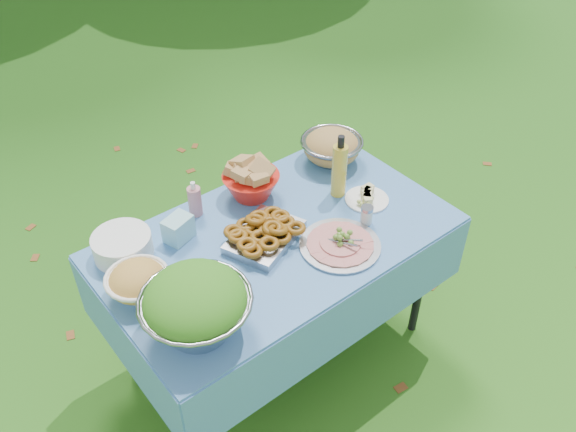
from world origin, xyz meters
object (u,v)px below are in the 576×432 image
object	(u,v)px
charcuterie_platter	(340,239)
oil_bottle	(339,166)
picnic_table	(278,297)
bread_bowl	(251,180)
salad_bowl	(196,306)
pasta_bowl_steel	(332,146)
plate_stack	(122,246)

from	to	relation	value
charcuterie_platter	oil_bottle	xyz separation A→B (m)	(0.23, 0.27, 0.11)
picnic_table	bread_bowl	size ratio (longest dim) A/B	5.65
salad_bowl	charcuterie_platter	world-z (taller)	salad_bowl
picnic_table	bread_bowl	xyz separation A→B (m)	(0.08, 0.29, 0.47)
bread_bowl	oil_bottle	xyz separation A→B (m)	(0.31, -0.23, 0.07)
charcuterie_platter	bread_bowl	bearing A→B (deg)	99.40
pasta_bowl_steel	oil_bottle	xyz separation A→B (m)	(-0.15, -0.22, 0.07)
pasta_bowl_steel	charcuterie_platter	world-z (taller)	pasta_bowl_steel
salad_bowl	charcuterie_platter	xyz separation A→B (m)	(0.68, 0.01, -0.09)
pasta_bowl_steel	oil_bottle	world-z (taller)	oil_bottle
bread_bowl	plate_stack	bearing A→B (deg)	179.28
plate_stack	oil_bottle	xyz separation A→B (m)	(0.94, -0.24, 0.10)
bread_bowl	pasta_bowl_steel	size ratio (longest dim) A/B	0.87
plate_stack	picnic_table	bearing A→B (deg)	-28.21
picnic_table	bread_bowl	distance (m)	0.55
bread_bowl	salad_bowl	bearing A→B (deg)	-139.62
charcuterie_platter	oil_bottle	world-z (taller)	oil_bottle
salad_bowl	bread_bowl	world-z (taller)	salad_bowl
pasta_bowl_steel	oil_bottle	bearing A→B (deg)	-125.05
charcuterie_platter	oil_bottle	size ratio (longest dim) A/B	1.10
bread_bowl	picnic_table	bearing A→B (deg)	-105.13
charcuterie_platter	plate_stack	bearing A→B (deg)	144.45
salad_bowl	plate_stack	world-z (taller)	salad_bowl
plate_stack	charcuterie_platter	bearing A→B (deg)	-35.55
picnic_table	plate_stack	size ratio (longest dim) A/B	6.15
charcuterie_platter	salad_bowl	bearing A→B (deg)	-179.11
salad_bowl	pasta_bowl_steel	world-z (taller)	salad_bowl
picnic_table	pasta_bowl_steel	xyz separation A→B (m)	(0.54, 0.27, 0.46)
picnic_table	plate_stack	xyz separation A→B (m)	(-0.55, 0.30, 0.43)
plate_stack	pasta_bowl_steel	bearing A→B (deg)	-1.24
bread_bowl	pasta_bowl_steel	world-z (taller)	bread_bowl
plate_stack	bread_bowl	bearing A→B (deg)	-0.72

